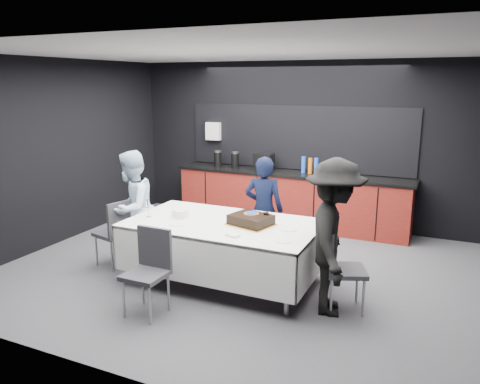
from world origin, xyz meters
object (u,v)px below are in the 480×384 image
Objects in this scene: chair_near at (149,265)px; person_center at (264,210)px; party_table at (223,233)px; chair_left at (117,229)px; person_left at (132,208)px; chair_right at (339,263)px; champagne_flute at (148,205)px; person_right at (334,237)px; cake_assembly at (251,220)px; plate_stack at (181,213)px.

chair_near is 1.98m from person_center.
party_table is 1.53m from chair_left.
person_left is at bearing 177.27° from party_table.
chair_left is 0.59× the size of person_left.
chair_left is 1.00× the size of chair_right.
person_right is (2.38, -0.02, -0.09)m from champagne_flute.
champagne_flute is at bearing -178.65° from chair_right.
person_left reaches higher than champagne_flute.
party_table is at bearing -173.46° from cake_assembly.
person_right is at bearing 132.22° from person_center.
plate_stack is at bearing 42.54° from person_center.
chair_right and chair_near have the same top height.
chair_right is (2.43, 0.06, -0.40)m from champagne_flute.
chair_left is (-1.52, -0.14, -0.11)m from party_table.
person_left reaches higher than chair_left.
person_center is (0.57, 1.88, 0.20)m from chair_near.
chair_right is 0.55× the size of person_right.
party_table is 2.51× the size of chair_left.
chair_right reaches higher than party_table.
champagne_flute is (-0.38, -0.15, 0.11)m from plate_stack.
chair_left is at bearing -174.74° from party_table.
person_left is (-1.61, -0.80, 0.04)m from person_center.
party_table is at bearing 175.05° from chair_right.
person_center is (-0.16, 0.83, -0.10)m from cake_assembly.
plate_stack is 0.13× the size of person_right.
plate_stack is at bearing 70.75° from person_right.
chair_right is 0.59× the size of person_left.
champagne_flute reaches higher than chair_right.
chair_left reaches higher than plate_stack.
plate_stack is 0.96× the size of champagne_flute.
champagne_flute is 0.69m from chair_left.
chair_right is 2.04m from chair_near.
person_center is at bearing 42.14° from champagne_flute.
champagne_flute is at bearing 125.28° from chair_near.
plate_stack is 2.07m from chair_right.
chair_right is (1.46, -0.13, -0.11)m from party_table.
chair_left is at bearing 74.46° from person_right.
chair_left is at bearing -174.50° from cake_assembly.
person_center is at bearing 77.49° from party_table.
chair_right is at bearing -2.70° from plate_stack.
person_center is at bearing 73.05° from chair_near.
champagne_flute is 0.54m from person_left.
champagne_flute is at bearing -4.50° from chair_left.
person_right reaches higher than party_table.
person_right is (1.41, -0.20, 0.21)m from party_table.
person_left is 0.92× the size of person_right.
person_left is (-0.45, 0.25, -0.16)m from champagne_flute.
cake_assembly reaches higher than chair_near.
chair_right is at bearing 25.74° from chair_near.
chair_left and chair_right have the same top height.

